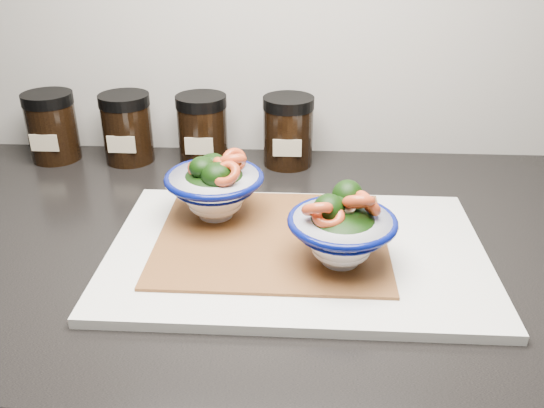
# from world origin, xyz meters

# --- Properties ---
(countertop) EXTENTS (3.50, 0.60, 0.04)m
(countertop) POSITION_xyz_m (0.00, 1.45, 0.88)
(countertop) COLOR black
(countertop) RESTS_ON cabinet
(cutting_board) EXTENTS (0.45, 0.30, 0.01)m
(cutting_board) POSITION_xyz_m (0.15, 1.40, 0.91)
(cutting_board) COLOR silver
(cutting_board) RESTS_ON countertop
(bamboo_mat) EXTENTS (0.28, 0.24, 0.00)m
(bamboo_mat) POSITION_xyz_m (0.12, 1.42, 0.91)
(bamboo_mat) COLOR #985D2D
(bamboo_mat) RESTS_ON cutting_board
(bowl_left) EXTENTS (0.13, 0.13, 0.10)m
(bowl_left) POSITION_xyz_m (0.04, 1.47, 0.96)
(bowl_left) COLOR white
(bowl_left) RESTS_ON bamboo_mat
(bowl_right) EXTENTS (0.12, 0.12, 0.10)m
(bowl_right) POSITION_xyz_m (0.20, 1.37, 0.96)
(bowl_right) COLOR white
(bowl_right) RESTS_ON bamboo_mat
(spice_jar_a) EXTENTS (0.08, 0.08, 0.11)m
(spice_jar_a) POSITION_xyz_m (-0.26, 1.69, 0.96)
(spice_jar_a) COLOR black
(spice_jar_a) RESTS_ON countertop
(spice_jar_b) EXTENTS (0.08, 0.08, 0.11)m
(spice_jar_b) POSITION_xyz_m (-0.14, 1.69, 0.96)
(spice_jar_b) COLOR black
(spice_jar_b) RESTS_ON countertop
(spice_jar_c) EXTENTS (0.08, 0.08, 0.11)m
(spice_jar_c) POSITION_xyz_m (-0.01, 1.69, 0.96)
(spice_jar_c) COLOR black
(spice_jar_c) RESTS_ON countertop
(spice_jar_d) EXTENTS (0.08, 0.08, 0.11)m
(spice_jar_d) POSITION_xyz_m (0.13, 1.69, 0.96)
(spice_jar_d) COLOR black
(spice_jar_d) RESTS_ON countertop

